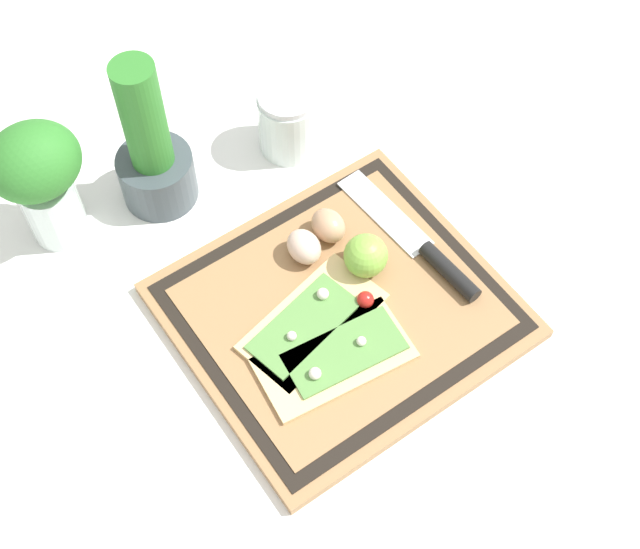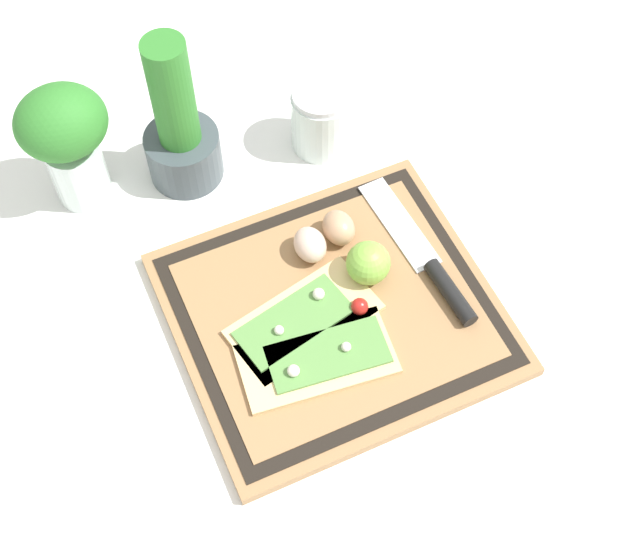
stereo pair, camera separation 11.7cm
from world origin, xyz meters
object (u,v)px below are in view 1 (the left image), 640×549
at_px(pizza_slice_far, 311,321).
at_px(lime, 366,256).
at_px(pizza_slice_near, 336,357).
at_px(egg_brown, 328,226).
at_px(sauce_jar, 288,124).
at_px(egg_pink, 304,247).
at_px(herb_pot, 152,155).
at_px(cherry_tomato_red, 365,300).
at_px(knife, 430,254).
at_px(herb_glass, 40,177).

height_order(pizza_slice_far, lime, lime).
bearing_deg(pizza_slice_near, egg_brown, 57.72).
relative_size(egg_brown, sauce_jar, 0.50).
bearing_deg(egg_brown, sauce_jar, 72.89).
xyz_separation_m(egg_pink, herb_pot, (-0.10, 0.22, 0.05)).
distance_m(egg_brown, lime, 0.07).
distance_m(pizza_slice_near, cherry_tomato_red, 0.09).
xyz_separation_m(egg_brown, egg_pink, (-0.05, -0.01, 0.00)).
height_order(knife, herb_pot, herb_pot).
bearing_deg(cherry_tomato_red, sauce_jar, 74.95).
bearing_deg(cherry_tomato_red, lime, 53.64).
xyz_separation_m(pizza_slice_near, herb_pot, (-0.05, 0.37, 0.06)).
relative_size(knife, egg_brown, 4.95).
distance_m(pizza_slice_far, knife, 0.19).
bearing_deg(lime, pizza_slice_near, -141.22).
relative_size(egg_brown, cherry_tomato_red, 2.32).
height_order(egg_pink, cherry_tomato_red, egg_pink).
relative_size(egg_pink, cherry_tomato_red, 2.32).
relative_size(knife, egg_pink, 4.95).
xyz_separation_m(pizza_slice_near, herb_glass, (-0.19, 0.40, 0.09)).
bearing_deg(pizza_slice_near, herb_pot, 96.94).
height_order(egg_pink, herb_pot, herb_pot).
distance_m(herb_pot, herb_glass, 0.15).
distance_m(pizza_slice_near, egg_pink, 0.16).
distance_m(egg_pink, lime, 0.08).
height_order(knife, egg_brown, egg_brown).
xyz_separation_m(egg_brown, sauce_jar, (0.06, 0.18, 0.01)).
height_order(pizza_slice_far, herb_pot, herb_pot).
distance_m(pizza_slice_near, egg_brown, 0.19).
bearing_deg(cherry_tomato_red, pizza_slice_near, -150.65).
bearing_deg(sauce_jar, herb_glass, 171.11).
bearing_deg(egg_pink, herb_pot, 114.75).
height_order(knife, sauce_jar, sauce_jar).
bearing_deg(lime, herb_pot, 119.02).
xyz_separation_m(pizza_slice_far, cherry_tomato_red, (0.08, -0.02, 0.01)).
bearing_deg(herb_glass, sauce_jar, -8.89).
xyz_separation_m(egg_pink, lime, (0.06, -0.06, 0.01)).
distance_m(knife, herb_glass, 0.52).
bearing_deg(egg_pink, herb_glass, 135.53).
height_order(cherry_tomato_red, herb_pot, herb_pot).
distance_m(pizza_slice_far, egg_pink, 0.11).
height_order(pizza_slice_near, sauce_jar, sauce_jar).
bearing_deg(sauce_jar, lime, -100.42).
bearing_deg(knife, pizza_slice_near, -164.89).
xyz_separation_m(pizza_slice_near, pizza_slice_far, (0.00, 0.06, 0.00)).
relative_size(knife, lime, 4.47).
bearing_deg(herb_pot, cherry_tomato_red, -69.47).
relative_size(pizza_slice_far, cherry_tomato_red, 9.11).
xyz_separation_m(lime, cherry_tomato_red, (-0.03, -0.05, -0.02)).
relative_size(egg_pink, herb_glass, 0.27).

